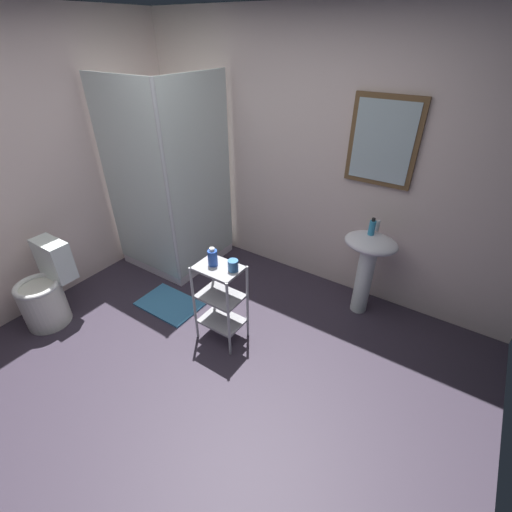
% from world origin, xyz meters
% --- Properties ---
extents(ground_plane, '(4.20, 4.20, 0.02)m').
position_xyz_m(ground_plane, '(0.00, 0.00, -0.01)').
color(ground_plane, '#332B39').
extents(wall_back, '(4.20, 0.14, 2.50)m').
position_xyz_m(wall_back, '(0.01, 1.85, 1.25)').
color(wall_back, silver).
rests_on(wall_back, ground_plane).
extents(wall_left, '(0.10, 4.20, 2.50)m').
position_xyz_m(wall_left, '(-1.85, 0.00, 1.25)').
color(wall_left, beige).
rests_on(wall_left, ground_plane).
extents(shower_stall, '(0.92, 0.92, 2.00)m').
position_xyz_m(shower_stall, '(-1.19, 1.18, 0.46)').
color(shower_stall, white).
rests_on(shower_stall, ground_plane).
extents(pedestal_sink, '(0.46, 0.37, 0.81)m').
position_xyz_m(pedestal_sink, '(0.84, 1.52, 0.58)').
color(pedestal_sink, white).
rests_on(pedestal_sink, ground_plane).
extents(sink_faucet, '(0.03, 0.03, 0.10)m').
position_xyz_m(sink_faucet, '(0.84, 1.64, 0.86)').
color(sink_faucet, silver).
rests_on(sink_faucet, pedestal_sink).
extents(toilet, '(0.37, 0.49, 0.76)m').
position_xyz_m(toilet, '(-1.48, -0.19, 0.31)').
color(toilet, white).
rests_on(toilet, ground_plane).
extents(storage_cart, '(0.38, 0.28, 0.74)m').
position_xyz_m(storage_cart, '(-0.03, 0.50, 0.44)').
color(storage_cart, silver).
rests_on(storage_cart, ground_plane).
extents(hand_soap_bottle, '(0.06, 0.06, 0.16)m').
position_xyz_m(hand_soap_bottle, '(0.82, 1.54, 0.88)').
color(hand_soap_bottle, '#389ED1').
rests_on(hand_soap_bottle, pedestal_sink).
extents(shampoo_bottle_blue, '(0.08, 0.08, 0.15)m').
position_xyz_m(shampoo_bottle_blue, '(-0.08, 0.51, 0.81)').
color(shampoo_bottle_blue, '#254CB0').
rests_on(shampoo_bottle_blue, storage_cart).
extents(rinse_cup, '(0.08, 0.08, 0.09)m').
position_xyz_m(rinse_cup, '(0.10, 0.53, 0.79)').
color(rinse_cup, '#3870B2').
rests_on(rinse_cup, storage_cart).
extents(bath_mat, '(0.60, 0.40, 0.02)m').
position_xyz_m(bath_mat, '(-0.73, 0.54, 0.01)').
color(bath_mat, teal).
rests_on(bath_mat, ground_plane).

